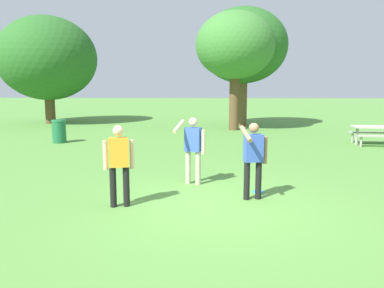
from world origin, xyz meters
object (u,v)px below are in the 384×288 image
Objects in this scene: person_catcher at (119,161)px; person_bystander at (193,146)px; picnic_table_near at (374,131)px; person_thrower at (253,155)px; frisbee at (258,192)px; trash_can_beside_table at (59,131)px; tree_tall_left at (47,59)px; tree_broad_center at (235,46)px; tree_far_right at (243,46)px.

person_catcher is 2.28m from person_bystander.
person_bystander reaches higher than picnic_table_near.
person_thrower is 1.00× the size of person_catcher.
person_bystander is at bearing 157.04° from frisbee.
tree_tall_left reaches higher than trash_can_beside_table.
tree_broad_center reaches higher than frisbee.
tree_broad_center reaches higher than trash_can_beside_table.
picnic_table_near is 0.27× the size of tree_tall_left.
tree_broad_center is at bearing 33.27° from trash_can_beside_table.
person_thrower is at bearing -126.32° from picnic_table_near.
frisbee is 0.27× the size of trash_can_beside_table.
person_thrower is at bearing -46.47° from trash_can_beside_table.
person_catcher is 0.92× the size of picnic_table_near.
person_thrower is at bearing -54.71° from tree_tall_left.
person_bystander is 9.55m from picnic_table_near.
tree_tall_left is 11.62m from tree_broad_center.
person_bystander is (1.37, 1.82, 0.02)m from person_catcher.
tree_far_right reaches higher than person_catcher.
person_catcher is 1.71× the size of trash_can_beside_table.
tree_broad_center reaches higher than person_bystander.
person_thrower is 15.12m from tree_far_right.
tree_broad_center is (-5.35, 4.92, 3.83)m from picnic_table_near.
trash_can_beside_table is (-7.26, 7.64, -0.48)m from person_thrower.
tree_broad_center is (0.30, 12.61, 3.43)m from person_thrower.
tree_far_right reaches higher than picnic_table_near.
tree_tall_left is (-16.60, 7.78, 3.41)m from picnic_table_near.
trash_can_beside_table is 0.14× the size of tree_far_right.
trash_can_beside_table is 9.33m from tree_tall_left.
person_catcher is 3.26m from frisbee.
tree_tall_left is 11.87m from tree_far_right.
picnic_table_near is (5.65, 7.69, -0.40)m from person_thrower.
tree_far_right is at bearing 74.24° from tree_broad_center.
person_thrower is at bearing -108.80° from frisbee.
tree_far_right reaches higher than tree_tall_left.
person_bystander is at bearing -56.03° from tree_tall_left.
person_bystander is 8.77m from trash_can_beside_table.
tree_tall_left is (-10.95, 15.47, 3.01)m from person_thrower.
trash_can_beside_table is at bearing -64.77° from tree_tall_left.
picnic_table_near is 0.27× the size of tree_far_right.
tree_far_right is (11.83, -0.81, 0.60)m from tree_tall_left.
frisbee is (1.52, -0.65, -0.95)m from person_bystander.
person_bystander reaches higher than frisbee.
tree_tall_left reaches higher than person_catcher.
person_catcher is 0.26× the size of tree_broad_center.
tree_tall_left reaches higher than person_bystander.
trash_can_beside_table is at bearing -139.27° from tree_far_right.
person_catcher and person_bystander have the same top height.
tree_broad_center reaches higher than picnic_table_near.
frisbee is 0.15× the size of picnic_table_near.
tree_far_right is at bearing 40.73° from trash_can_beside_table.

